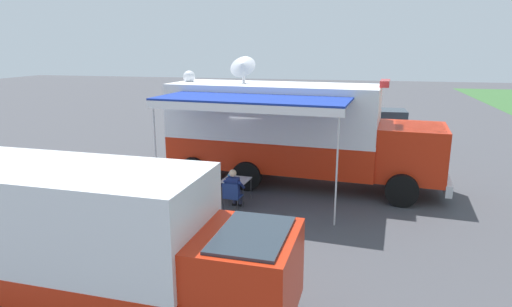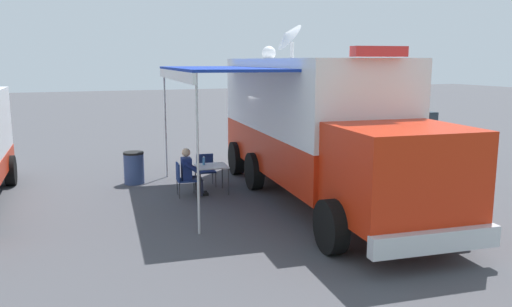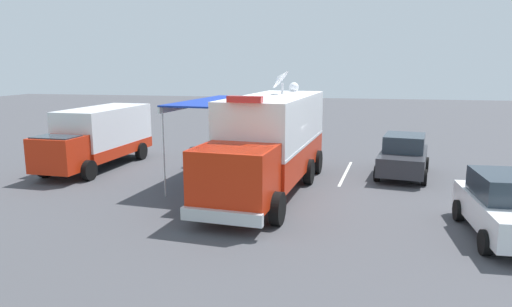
{
  "view_description": "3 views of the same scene",
  "coord_description": "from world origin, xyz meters",
  "px_view_note": "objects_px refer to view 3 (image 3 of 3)",
  "views": [
    {
      "loc": [
        14.89,
        2.84,
        4.76
      ],
      "look_at": [
        0.65,
        -0.46,
        1.16
      ],
      "focal_mm": 30.59,
      "sensor_mm": 36.0,
      "label": 1
    },
    {
      "loc": [
        6.18,
        12.21,
        3.45
      ],
      "look_at": [
        1.36,
        -0.1,
        1.08
      ],
      "focal_mm": 36.55,
      "sensor_mm": 36.0,
      "label": 2
    },
    {
      "loc": [
        -2.92,
        17.34,
        4.63
      ],
      "look_at": [
        0.6,
        0.76,
        1.38
      ],
      "focal_mm": 32.24,
      "sensor_mm": 36.0,
      "label": 3
    }
  ],
  "objects_px": {
    "car_behind_truck": "(403,156)",
    "car_far_corner": "(507,207)",
    "trash_bin": "(196,157)",
    "folding_chair_beside_table": "(229,162)",
    "folding_chair_at_table": "(203,165)",
    "water_bottle": "(219,157)",
    "folding_table": "(222,162)",
    "support_truck": "(99,137)",
    "seated_responder": "(207,162)",
    "command_truck": "(269,139)"
  },
  "relations": [
    {
      "from": "car_behind_truck",
      "to": "support_truck",
      "type": "bearing_deg",
      "value": 4.17
    },
    {
      "from": "trash_bin",
      "to": "car_far_corner",
      "type": "height_order",
      "value": "car_far_corner"
    },
    {
      "from": "folding_chair_beside_table",
      "to": "seated_responder",
      "type": "distance_m",
      "value": 1.19
    },
    {
      "from": "folding_chair_beside_table",
      "to": "seated_responder",
      "type": "height_order",
      "value": "seated_responder"
    },
    {
      "from": "command_truck",
      "to": "support_truck",
      "type": "bearing_deg",
      "value": -15.8
    },
    {
      "from": "folding_table",
      "to": "trash_bin",
      "type": "bearing_deg",
      "value": -45.6
    },
    {
      "from": "water_bottle",
      "to": "folding_chair_beside_table",
      "type": "height_order",
      "value": "water_bottle"
    },
    {
      "from": "folding_table",
      "to": "seated_responder",
      "type": "height_order",
      "value": "seated_responder"
    },
    {
      "from": "car_behind_truck",
      "to": "seated_responder",
      "type": "bearing_deg",
      "value": 14.2
    },
    {
      "from": "car_behind_truck",
      "to": "car_far_corner",
      "type": "relative_size",
      "value": 1.04
    },
    {
      "from": "command_truck",
      "to": "folding_chair_at_table",
      "type": "distance_m",
      "value": 3.66
    },
    {
      "from": "command_truck",
      "to": "seated_responder",
      "type": "relative_size",
      "value": 7.74
    },
    {
      "from": "folding_table",
      "to": "folding_chair_beside_table",
      "type": "height_order",
      "value": "folding_chair_beside_table"
    },
    {
      "from": "trash_bin",
      "to": "car_far_corner",
      "type": "xyz_separation_m",
      "value": [
        -11.24,
        6.75,
        0.42
      ]
    },
    {
      "from": "folding_chair_at_table",
      "to": "trash_bin",
      "type": "distance_m",
      "value": 2.12
    },
    {
      "from": "folding_table",
      "to": "car_far_corner",
      "type": "relative_size",
      "value": 0.2
    },
    {
      "from": "support_truck",
      "to": "car_behind_truck",
      "type": "height_order",
      "value": "support_truck"
    },
    {
      "from": "trash_bin",
      "to": "car_behind_truck",
      "type": "bearing_deg",
      "value": -179.16
    },
    {
      "from": "command_truck",
      "to": "water_bottle",
      "type": "xyz_separation_m",
      "value": [
        2.44,
        -1.62,
        -1.11
      ]
    },
    {
      "from": "folding_chair_beside_table",
      "to": "command_truck",
      "type": "bearing_deg",
      "value": 133.86
    },
    {
      "from": "folding_chair_beside_table",
      "to": "car_far_corner",
      "type": "distance_m",
      "value": 11.06
    },
    {
      "from": "car_far_corner",
      "to": "trash_bin",
      "type": "bearing_deg",
      "value": -31.01
    },
    {
      "from": "folding_chair_at_table",
      "to": "support_truck",
      "type": "xyz_separation_m",
      "value": [
        5.33,
        -1.03,
        0.87
      ]
    },
    {
      "from": "command_truck",
      "to": "seated_responder",
      "type": "xyz_separation_m",
      "value": [
        2.89,
        -1.33,
        -1.29
      ]
    },
    {
      "from": "water_bottle",
      "to": "support_truck",
      "type": "distance_m",
      "value": 6.04
    },
    {
      "from": "folding_table",
      "to": "trash_bin",
      "type": "height_order",
      "value": "trash_bin"
    },
    {
      "from": "trash_bin",
      "to": "car_behind_truck",
      "type": "height_order",
      "value": "car_behind_truck"
    },
    {
      "from": "folding_table",
      "to": "car_behind_truck",
      "type": "height_order",
      "value": "car_behind_truck"
    },
    {
      "from": "folding_chair_at_table",
      "to": "folding_chair_beside_table",
      "type": "relative_size",
      "value": 1.0
    },
    {
      "from": "trash_bin",
      "to": "car_behind_truck",
      "type": "distance_m",
      "value": 9.22
    },
    {
      "from": "support_truck",
      "to": "car_behind_truck",
      "type": "bearing_deg",
      "value": -175.83
    },
    {
      "from": "trash_bin",
      "to": "support_truck",
      "type": "xyz_separation_m",
      "value": [
        4.37,
        0.86,
        0.93
      ]
    },
    {
      "from": "car_behind_truck",
      "to": "car_far_corner",
      "type": "distance_m",
      "value": 7.18
    },
    {
      "from": "water_bottle",
      "to": "trash_bin",
      "type": "relative_size",
      "value": 0.25
    },
    {
      "from": "folding_chair_beside_table",
      "to": "car_behind_truck",
      "type": "bearing_deg",
      "value": -171.68
    },
    {
      "from": "folding_table",
      "to": "folding_chair_beside_table",
      "type": "bearing_deg",
      "value": -95.33
    },
    {
      "from": "folding_table",
      "to": "folding_chair_at_table",
      "type": "height_order",
      "value": "folding_chair_at_table"
    },
    {
      "from": "folding_chair_beside_table",
      "to": "trash_bin",
      "type": "distance_m",
      "value": 2.06
    },
    {
      "from": "seated_responder",
      "to": "support_truck",
      "type": "height_order",
      "value": "support_truck"
    },
    {
      "from": "trash_bin",
      "to": "support_truck",
      "type": "bearing_deg",
      "value": 11.09
    },
    {
      "from": "folding_chair_at_table",
      "to": "car_far_corner",
      "type": "height_order",
      "value": "car_far_corner"
    },
    {
      "from": "folding_chair_at_table",
      "to": "seated_responder",
      "type": "distance_m",
      "value": 0.23
    },
    {
      "from": "folding_chair_beside_table",
      "to": "support_truck",
      "type": "relative_size",
      "value": 0.13
    },
    {
      "from": "water_bottle",
      "to": "car_far_corner",
      "type": "height_order",
      "value": "car_far_corner"
    },
    {
      "from": "seated_responder",
      "to": "car_far_corner",
      "type": "xyz_separation_m",
      "value": [
        -10.09,
        4.85,
        0.23
      ]
    },
    {
      "from": "folding_chair_beside_table",
      "to": "car_behind_truck",
      "type": "xyz_separation_m",
      "value": [
        -7.38,
        -1.08,
        0.37
      ]
    },
    {
      "from": "folding_chair_at_table",
      "to": "water_bottle",
      "type": "bearing_deg",
      "value": -156.87
    },
    {
      "from": "folding_table",
      "to": "car_behind_truck",
      "type": "relative_size",
      "value": 0.2
    },
    {
      "from": "folding_table",
      "to": "trash_bin",
      "type": "distance_m",
      "value": 2.52
    },
    {
      "from": "water_bottle",
      "to": "seated_responder",
      "type": "distance_m",
      "value": 0.57
    }
  ]
}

